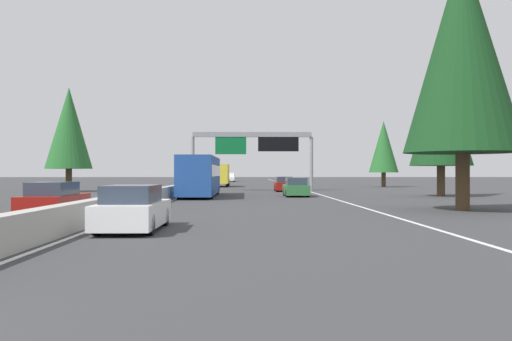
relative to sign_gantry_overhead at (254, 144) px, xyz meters
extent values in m
plane|color=#38383A|center=(10.36, 6.04, -4.84)|extent=(320.00, 320.00, 0.00)
cube|color=#ADAAA3|center=(30.36, 6.34, -4.39)|extent=(180.00, 0.56, 0.90)
cube|color=silver|center=(20.36, -5.48, -4.83)|extent=(160.00, 0.16, 0.01)
cube|color=silver|center=(20.36, 5.79, -4.83)|extent=(160.00, 0.16, 0.01)
cylinder|color=gray|center=(0.04, 6.34, -2.05)|extent=(0.36, 0.36, 5.58)
cylinder|color=gray|center=(0.04, -5.98, -2.05)|extent=(0.36, 0.36, 5.58)
cube|color=gray|center=(0.04, 0.18, 0.99)|extent=(0.50, 12.32, 0.50)
cube|color=#0C602D|center=(-0.11, 2.40, -0.11)|extent=(0.12, 3.20, 1.90)
cube|color=black|center=(-0.11, -2.53, -0.01)|extent=(0.16, 4.20, 1.50)
cube|color=white|center=(-37.36, 4.42, -4.31)|extent=(4.40, 1.80, 0.76)
cube|color=#2D3847|center=(-37.58, 4.42, -3.65)|extent=(2.46, 1.51, 0.56)
cylinder|color=black|center=(-35.95, 5.21, -4.52)|extent=(0.64, 0.22, 0.64)
cylinder|color=black|center=(-35.95, 3.63, -4.52)|extent=(0.64, 0.22, 0.64)
cylinder|color=black|center=(-38.76, 5.21, -4.52)|extent=(0.64, 0.22, 0.64)
cylinder|color=black|center=(-38.76, 3.63, -4.52)|extent=(0.64, 0.22, 0.64)
cube|color=#2D6B38|center=(-13.10, -3.13, -4.31)|extent=(4.40, 1.80, 0.76)
cube|color=#2D3847|center=(-13.32, -3.13, -3.65)|extent=(2.46, 1.51, 0.56)
cylinder|color=black|center=(-11.69, -2.34, -4.52)|extent=(0.64, 0.22, 0.64)
cylinder|color=black|center=(-11.69, -3.92, -4.52)|extent=(0.64, 0.22, 0.64)
cylinder|color=black|center=(-14.51, -2.34, -4.52)|extent=(0.64, 0.22, 0.64)
cylinder|color=black|center=(-14.51, -3.92, -4.52)|extent=(0.64, 0.22, 0.64)
cube|color=gold|center=(14.82, 4.35, -3.14)|extent=(6.12, 2.40, 2.50)
cube|color=white|center=(19.07, 4.35, -3.44)|extent=(2.38, 2.30, 1.90)
cylinder|color=black|center=(18.90, 5.41, -4.39)|extent=(0.90, 0.28, 0.90)
cylinder|color=black|center=(18.90, 3.29, -4.39)|extent=(0.90, 0.28, 0.90)
cylinder|color=black|center=(13.12, 5.41, -4.39)|extent=(0.90, 0.28, 0.90)
cylinder|color=black|center=(13.12, 3.29, -4.39)|extent=(0.90, 0.28, 0.90)
cube|color=white|center=(54.36, 4.24, -4.23)|extent=(5.60, 2.00, 0.70)
cube|color=white|center=(55.37, 4.24, -3.43)|extent=(2.24, 1.84, 0.90)
cube|color=#2D3847|center=(55.37, 4.24, -3.34)|extent=(2.02, 1.92, 0.41)
cylinder|color=black|center=(56.21, 5.10, -4.44)|extent=(0.80, 0.28, 0.80)
cylinder|color=black|center=(56.21, 3.38, -4.44)|extent=(0.80, 0.28, 0.80)
cylinder|color=black|center=(52.52, 5.10, -4.44)|extent=(0.80, 0.28, 0.80)
cylinder|color=black|center=(52.52, 3.38, -4.44)|extent=(0.80, 0.28, 0.80)
cube|color=#1E4793|center=(-13.28, 4.39, -3.19)|extent=(11.50, 2.50, 2.90)
cube|color=#2D3847|center=(-13.28, 4.39, -2.82)|extent=(11.04, 2.55, 0.84)
cylinder|color=black|center=(-9.25, 5.49, -4.34)|extent=(1.00, 0.30, 1.00)
cylinder|color=black|center=(-9.25, 3.29, -4.34)|extent=(1.00, 0.30, 1.00)
cylinder|color=black|center=(-17.30, 5.49, -4.34)|extent=(1.00, 0.30, 1.00)
cylinder|color=black|center=(-17.30, 3.29, -4.34)|extent=(1.00, 0.30, 1.00)
cube|color=maroon|center=(-1.72, -2.99, -4.31)|extent=(4.40, 1.80, 0.76)
cube|color=#2D3847|center=(-1.94, -2.99, -3.65)|extent=(2.46, 1.51, 0.56)
cylinder|color=black|center=(-0.31, -2.20, -4.52)|extent=(0.64, 0.22, 0.64)
cylinder|color=black|center=(-0.31, -3.78, -4.52)|extent=(0.64, 0.22, 0.64)
cylinder|color=black|center=(-3.13, -2.20, -4.52)|extent=(0.64, 0.22, 0.64)
cylinder|color=black|center=(-3.13, -3.78, -4.52)|extent=(0.64, 0.22, 0.64)
cube|color=maroon|center=(-31.68, 9.03, -4.31)|extent=(4.40, 1.80, 0.76)
cube|color=#2D3847|center=(-31.90, 9.03, -3.65)|extent=(2.46, 1.51, 0.56)
cylinder|color=black|center=(-30.27, 9.82, -4.52)|extent=(0.64, 0.22, 0.64)
cylinder|color=black|center=(-30.27, 8.24, -4.52)|extent=(0.64, 0.22, 0.64)
cylinder|color=black|center=(-33.09, 9.82, -4.52)|extent=(0.64, 0.22, 0.64)
cylinder|color=black|center=(-33.09, 8.24, -4.52)|extent=(0.64, 0.22, 0.64)
cylinder|color=#4C3823|center=(-28.78, -9.91, -3.41)|extent=(0.67, 0.67, 2.86)
cone|color=#143D19|center=(-28.78, -9.91, 3.08)|extent=(5.71, 5.71, 10.13)
cylinder|color=#4C3823|center=(-13.23, -14.61, -3.62)|extent=(0.62, 0.62, 2.42)
cone|color=#143D19|center=(-13.23, -14.61, 1.88)|extent=(4.85, 4.85, 8.59)
cylinder|color=#4C3823|center=(13.80, -17.12, -3.89)|extent=(0.57, 0.57, 1.90)
cone|color=#236028|center=(13.80, -17.12, 0.43)|extent=(3.80, 3.80, 6.74)
cylinder|color=#4C3823|center=(-2.25, 18.33, -3.70)|extent=(0.61, 0.61, 2.27)
cone|color=#236028|center=(-2.25, 18.33, 1.46)|extent=(4.54, 4.54, 8.05)
camera|label=1|loc=(-54.53, 0.74, -2.97)|focal=36.96mm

